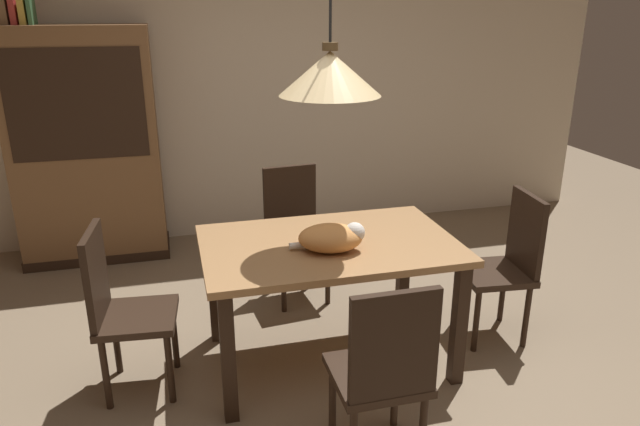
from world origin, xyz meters
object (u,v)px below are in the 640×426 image
Objects in this scene: dining_table at (329,259)px; chair_right_side at (507,260)px; book_red_tall at (14,4)px; book_green_slim at (31,6)px; hutch_bookcase at (87,152)px; chair_far_back at (295,227)px; chair_near_front at (384,369)px; cat_sleeping at (332,238)px; chair_left_side at (120,305)px; book_yellow_short at (24,12)px; pendant_lamp at (330,73)px; book_brown_thick at (4,9)px.

chair_right_side reaches higher than dining_table.
book_red_tall reaches higher than book_green_slim.
book_green_slim reaches higher than hutch_bookcase.
chair_far_back is 1.76m from chair_near_front.
cat_sleeping is at bearing -49.39° from book_red_tall.
book_yellow_short is (-0.61, 1.94, 1.43)m from chair_left_side.
book_red_tall is (-1.80, 1.95, 0.33)m from pendant_lamp.
book_red_tall is at bearing 0.00° from book_brown_thick.
pendant_lamp reaches higher than dining_table.
dining_table is 5.38× the size of book_green_slim.
book_red_tall reaches higher than chair_right_side.
pendant_lamp is 2.63m from book_yellow_short.
chair_near_front is at bearing -142.33° from chair_right_side.
pendant_lamp reaches higher than hutch_bookcase.
pendant_lamp is (0.02, 0.13, 0.84)m from cat_sleeping.
chair_near_front reaches higher than dining_table.
chair_far_back is 1.00× the size of chair_left_side.
book_yellow_short reaches higher than chair_right_side.
dining_table is at bearing -48.22° from book_yellow_short.
chair_near_front is 2.34× the size of cat_sleeping.
book_green_slim reaches higher than chair_near_front.
chair_far_back is 1.42m from chair_left_side.
chair_right_side is 0.72× the size of pendant_lamp.
dining_table is 1.08× the size of pendant_lamp.
chair_left_side is 0.72× the size of pendant_lamp.
chair_left_side is at bearing -72.48° from book_yellow_short.
book_green_slim is at bearing 0.00° from book_red_tall.
dining_table is 2.91m from book_yellow_short.
book_red_tall is at bearing 132.70° from pendant_lamp.
chair_left_side is 2.50m from book_green_slim.
book_red_tall is (-1.80, 2.83, 1.48)m from chair_near_front.
book_brown_thick is (-1.85, 2.07, 1.13)m from cat_sleeping.
book_brown_thick is at bearing 131.66° from cat_sleeping.
book_brown_thick is 0.13m from book_yellow_short.
cat_sleeping is (-0.02, 0.75, 0.32)m from chair_near_front.
book_brown_thick is at bearing 133.75° from pendant_lamp.
chair_far_back is 1.45m from pendant_lamp.
book_yellow_short is at bearing 0.00° from book_red_tall.
book_brown_thick is (-1.86, 2.83, 1.45)m from chair_near_front.
chair_right_side is 3.88× the size of book_brown_thick.
cat_sleeping is at bearing 91.47° from chair_near_front.
chair_near_front is 0.82m from cat_sleeping.
book_red_tall reaches higher than cat_sleeping.
book_brown_thick reaches higher than chair_near_front.
book_green_slim is (-1.69, 1.95, 0.32)m from pendant_lamp.
dining_table is 1.51× the size of chair_right_side.
chair_near_front is 0.50× the size of hutch_bookcase.
chair_far_back and chair_near_front have the same top height.
pendant_lamp is 5.00× the size of book_green_slim.
book_yellow_short is at bearing 145.72° from chair_right_side.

